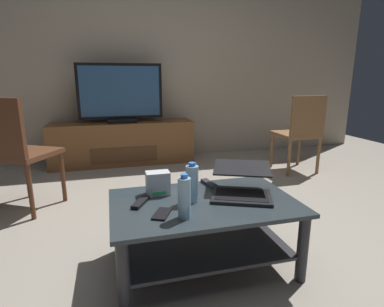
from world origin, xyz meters
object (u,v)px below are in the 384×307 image
at_px(water_bottle_far, 184,198).
at_px(coffee_table, 204,221).
at_px(dining_chair, 300,130).
at_px(side_chair, 16,149).
at_px(cell_phone, 162,214).
at_px(soundbar_remote, 209,184).
at_px(media_cabinet, 123,143).
at_px(laptop, 242,184).
at_px(water_bottle_near, 192,184).
at_px(tv_remote, 141,202).
at_px(television, 121,94).
at_px(router_box, 158,183).

bearing_deg(water_bottle_far, coffee_table, 49.14).
xyz_separation_m(dining_chair, side_chair, (-2.83, -0.36, 0.03)).
relative_size(cell_phone, soundbar_remote, 0.88).
xyz_separation_m(media_cabinet, laptop, (0.58, -2.36, 0.20)).
relative_size(dining_chair, cell_phone, 6.37).
height_order(water_bottle_near, tv_remote, water_bottle_near).
distance_m(dining_chair, water_bottle_near, 2.23).
distance_m(dining_chair, soundbar_remote, 1.94).
relative_size(dining_chair, soundbar_remote, 5.58).
distance_m(water_bottle_near, water_bottle_far, 0.21).
height_order(television, water_bottle_near, television).
bearing_deg(media_cabinet, side_chair, -124.44).
distance_m(laptop, tv_remote, 0.59).
bearing_deg(coffee_table, tv_remote, 172.58).
distance_m(water_bottle_near, cell_phone, 0.25).
distance_m(media_cabinet, television, 0.61).
relative_size(media_cabinet, television, 1.74).
relative_size(water_bottle_near, tv_remote, 1.41).
bearing_deg(router_box, coffee_table, -35.93).
xyz_separation_m(coffee_table, media_cabinet, (-0.33, 2.40, -0.01)).
height_order(water_bottle_near, water_bottle_far, same).
relative_size(laptop, water_bottle_far, 2.15).
bearing_deg(side_chair, water_bottle_far, -50.64).
distance_m(media_cabinet, side_chair, 1.58).
bearing_deg(tv_remote, water_bottle_far, -20.27).
height_order(media_cabinet, water_bottle_near, water_bottle_near).
bearing_deg(television, dining_chair, -24.95).
bearing_deg(media_cabinet, television, -90.00).
relative_size(dining_chair, water_bottle_near, 3.95).
relative_size(dining_chair, water_bottle_far, 3.95).
distance_m(television, cell_phone, 2.54).
bearing_deg(coffee_table, water_bottle_near, 174.68).
bearing_deg(television, side_chair, -124.89).
xyz_separation_m(media_cabinet, cell_phone, (0.08, -2.51, 0.14)).
distance_m(router_box, water_bottle_far, 0.36).
distance_m(router_box, tv_remote, 0.18).
bearing_deg(coffee_table, side_chair, 137.58).
height_order(laptop, water_bottle_near, water_bottle_near).
height_order(coffee_table, television, television).
height_order(cell_phone, tv_remote, tv_remote).
distance_m(water_bottle_far, tv_remote, 0.31).
bearing_deg(side_chair, coffee_table, -42.42).
bearing_deg(dining_chair, router_box, -144.77).
bearing_deg(television, coffee_table, -81.97).
height_order(coffee_table, media_cabinet, media_cabinet).
bearing_deg(water_bottle_far, soundbar_remote, 57.77).
distance_m(water_bottle_near, soundbar_remote, 0.31).
bearing_deg(router_box, water_bottle_far, -77.79).
bearing_deg(tv_remote, side_chair, 158.53).
bearing_deg(television, laptop, -76.10).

